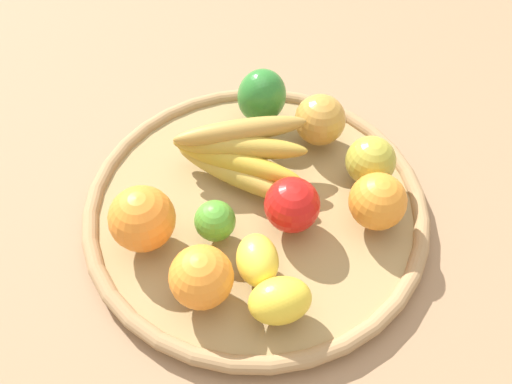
# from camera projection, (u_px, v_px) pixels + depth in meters

# --- Properties ---
(ground_plane) EXTENTS (2.40, 2.40, 0.00)m
(ground_plane) POSITION_uv_depth(u_px,v_px,m) (256.00, 214.00, 0.77)
(ground_plane) COLOR #987453
(ground_plane) RESTS_ON ground
(basket) EXTENTS (0.46, 0.46, 0.03)m
(basket) POSITION_uv_depth(u_px,v_px,m) (256.00, 208.00, 0.76)
(basket) COLOR #9D8252
(basket) RESTS_ON ground_plane
(banana_bunch) EXTENTS (0.18, 0.15, 0.07)m
(banana_bunch) POSITION_uv_depth(u_px,v_px,m) (238.00, 154.00, 0.75)
(banana_bunch) COLOR #B29339
(banana_bunch) RESTS_ON basket
(lime_0) EXTENTS (0.07, 0.07, 0.05)m
(lime_0) POSITION_uv_depth(u_px,v_px,m) (215.00, 221.00, 0.69)
(lime_0) COLOR #4E982E
(lime_0) RESTS_ON basket
(apple_0) EXTENTS (0.07, 0.07, 0.07)m
(apple_0) POSITION_uv_depth(u_px,v_px,m) (369.00, 159.00, 0.75)
(apple_0) COLOR #A8A034
(apple_0) RESTS_ON basket
(orange_1) EXTENTS (0.08, 0.08, 0.07)m
(orange_1) POSITION_uv_depth(u_px,v_px,m) (201.00, 277.00, 0.63)
(orange_1) COLOR orange
(orange_1) RESTS_ON basket
(apple_2) EXTENTS (0.08, 0.08, 0.07)m
(apple_2) POSITION_uv_depth(u_px,v_px,m) (292.00, 205.00, 0.70)
(apple_2) COLOR red
(apple_2) RESTS_ON basket
(lemon_0) EXTENTS (0.07, 0.06, 0.05)m
(lemon_0) POSITION_uv_depth(u_px,v_px,m) (280.00, 301.00, 0.63)
(lemon_0) COLOR yellow
(lemon_0) RESTS_ON basket
(orange_2) EXTENTS (0.08, 0.08, 0.07)m
(orange_2) POSITION_uv_depth(u_px,v_px,m) (378.00, 201.00, 0.70)
(orange_2) COLOR orange
(orange_2) RESTS_ON basket
(orange_0) EXTENTS (0.11, 0.11, 0.08)m
(orange_0) POSITION_uv_depth(u_px,v_px,m) (142.00, 219.00, 0.68)
(orange_0) COLOR orange
(orange_0) RESTS_ON basket
(lemon_1) EXTENTS (0.06, 0.07, 0.05)m
(lemon_1) POSITION_uv_depth(u_px,v_px,m) (257.00, 260.00, 0.66)
(lemon_1) COLOR yellow
(lemon_1) RESTS_ON basket
(apple_1) EXTENTS (0.10, 0.10, 0.07)m
(apple_1) POSITION_uv_depth(u_px,v_px,m) (320.00, 120.00, 0.79)
(apple_1) COLOR #BF8838
(apple_1) RESTS_ON basket
(bell_pepper) EXTENTS (0.09, 0.09, 0.08)m
(bell_pepper) POSITION_uv_depth(u_px,v_px,m) (262.00, 96.00, 0.81)
(bell_pepper) COLOR #2E792E
(bell_pepper) RESTS_ON basket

